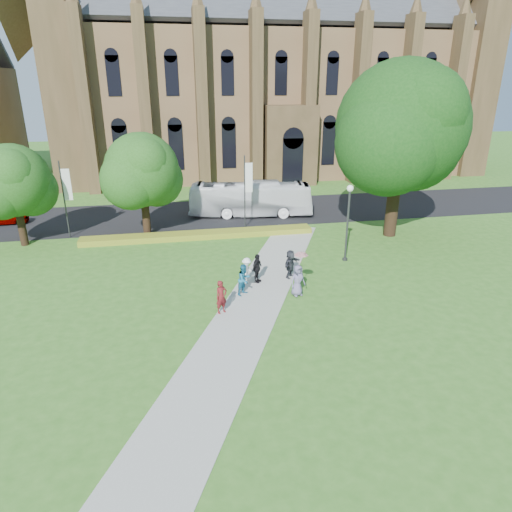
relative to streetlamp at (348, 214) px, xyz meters
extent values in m
plane|color=#346A20|center=(-7.50, -6.50, -3.30)|extent=(160.00, 160.00, 0.00)
cube|color=black|center=(-7.50, 13.50, -3.29)|extent=(160.00, 10.00, 0.02)
cube|color=#B2B2A8|center=(-7.50, -5.50, -3.28)|extent=(15.58, 28.54, 0.04)
cube|color=gold|center=(-9.50, 6.70, -3.07)|extent=(18.00, 1.40, 0.45)
cube|color=brown|center=(2.50, 33.50, 5.20)|extent=(52.00, 16.00, 17.00)
cube|color=brown|center=(-22.00, 26.50, 7.20)|extent=(3.50, 3.50, 21.00)
cube|color=brown|center=(27.00, 26.50, 7.20)|extent=(3.50, 3.50, 21.00)
cube|color=brown|center=(2.50, 24.50, 1.20)|extent=(6.00, 2.50, 9.00)
cylinder|color=#38383D|center=(0.00, 0.00, -0.90)|extent=(0.14, 0.14, 4.80)
sphere|color=white|center=(0.00, 0.00, 1.72)|extent=(0.44, 0.44, 0.44)
cylinder|color=#38383D|center=(0.00, 0.00, -3.22)|extent=(0.36, 0.36, 0.15)
cylinder|color=#332114|center=(5.50, 4.50, 0.00)|extent=(0.96, 0.96, 6.60)
sphere|color=#103B10|center=(5.50, 4.50, 5.10)|extent=(9.60, 9.60, 9.60)
cylinder|color=#332114|center=(-22.50, 7.50, -1.37)|extent=(0.56, 0.56, 3.85)
sphere|color=#224A16|center=(-22.50, 7.50, 1.60)|extent=(5.20, 5.20, 5.20)
cylinder|color=#332114|center=(-13.50, 8.00, -1.23)|extent=(0.60, 0.60, 4.12)
sphere|color=#224A16|center=(-13.50, 8.00, 1.95)|extent=(5.60, 5.60, 5.60)
cylinder|color=#38383D|center=(-5.50, 8.70, -0.30)|extent=(0.10, 0.10, 6.00)
cube|color=white|center=(-5.15, 8.70, 0.90)|extent=(0.60, 0.02, 2.40)
cylinder|color=#38383D|center=(-19.50, 8.70, -0.30)|extent=(0.10, 0.10, 6.00)
cube|color=white|center=(-19.15, 8.70, 0.90)|extent=(0.60, 0.02, 2.40)
imported|color=white|center=(-4.40, 12.16, -1.74)|extent=(11.31, 4.31, 3.08)
imported|color=gray|center=(-25.54, 13.47, -2.65)|extent=(3.77, 1.77, 1.25)
imported|color=maroon|center=(-9.24, -6.02, -2.34)|extent=(0.79, 0.69, 1.83)
imported|color=#1C698D|center=(-7.70, -4.03, -2.34)|extent=(1.13, 1.11, 1.83)
imported|color=white|center=(-7.29, -2.52, -2.45)|extent=(1.11, 1.20, 1.62)
imported|color=black|center=(-6.65, -2.52, -2.35)|extent=(1.01, 1.11, 1.81)
imported|color=slate|center=(-4.73, -4.74, -2.33)|extent=(1.03, 0.83, 1.84)
imported|color=#2A2B33|center=(-4.48, -2.18, -2.36)|extent=(1.53, 1.57, 1.80)
imported|color=#C78C98|center=(-4.55, -4.64, -1.08)|extent=(0.76, 0.76, 0.66)
camera|label=1|loc=(-11.52, -27.51, 8.28)|focal=32.00mm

